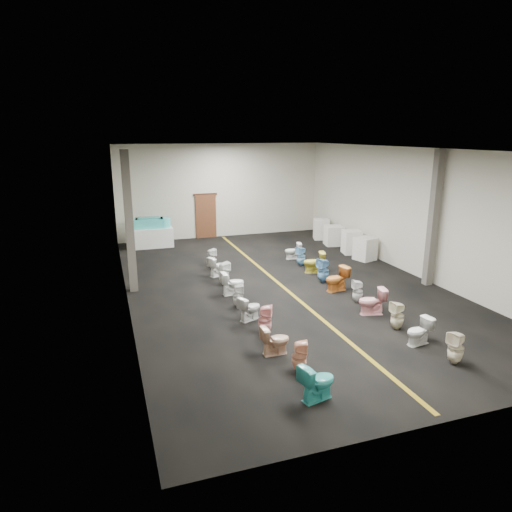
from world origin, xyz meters
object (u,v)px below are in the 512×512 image
object	(u,v)px
toilet_left_7	(224,274)
toilet_left_9	(211,258)
appliance_crate_d	(321,229)
toilet_left_2	(275,340)
toilet_right_9	(293,251)
appliance_crate_c	(334,236)
toilet_left_6	(233,283)
display_table	(150,237)
toilet_left_3	(265,320)
toilet_left_4	(250,308)
toilet_right_1	(419,331)
toilet_left_0	(317,381)
toilet_right_0	(456,348)
toilet_left_8	(218,266)
toilet_right_3	(372,301)
toilet_right_5	(337,279)
toilet_right_6	(323,270)
toilet_right_7	(314,262)
toilet_right_2	(397,316)
toilet_left_1	(299,356)
appliance_crate_a	(365,249)
toilet_right_4	(358,291)
appliance_crate_b	(352,242)
bathtub	(150,223)
toilet_left_5	(238,296)
toilet_right_8	(301,256)

from	to	relation	value
toilet_left_7	toilet_left_9	xyz separation A→B (m)	(0.06, 2.13, -0.03)
appliance_crate_d	toilet_left_2	size ratio (longest dim) A/B	1.43
toilet_right_9	appliance_crate_c	bearing A→B (deg)	130.32
toilet_left_6	display_table	bearing A→B (deg)	11.82
toilet_left_2	toilet_left_3	world-z (taller)	toilet_left_3
appliance_crate_c	toilet_left_4	bearing A→B (deg)	-131.76
toilet_right_1	toilet_right_9	world-z (taller)	toilet_right_1
toilet_left_0	toilet_left_7	bearing A→B (deg)	-14.19
appliance_crate_c	toilet_right_0	bearing A→B (deg)	-104.08
appliance_crate_c	toilet_left_8	bearing A→B (deg)	-155.00
appliance_crate_c	toilet_left_9	world-z (taller)	appliance_crate_c
toilet_left_7	toilet_right_3	distance (m)	5.08
toilet_right_3	toilet_left_9	bearing A→B (deg)	-139.55
toilet_left_4	toilet_right_0	bearing A→B (deg)	-160.02
display_table	toilet_right_5	world-z (taller)	display_table
toilet_left_6	toilet_right_0	world-z (taller)	toilet_right_0
toilet_left_3	toilet_right_6	distance (m)	4.64
toilet_right_7	toilet_right_9	world-z (taller)	toilet_right_7
toilet_right_2	toilet_right_1	bearing A→B (deg)	-4.15
display_table	toilet_left_0	bearing A→B (deg)	-82.64
toilet_left_3	toilet_right_2	size ratio (longest dim) A/B	1.01
toilet_left_4	toilet_right_3	distance (m)	3.47
toilet_left_1	toilet_right_6	distance (m)	6.22
appliance_crate_a	toilet_right_0	size ratio (longest dim) A/B	1.20
toilet_left_4	toilet_right_4	distance (m)	3.52
toilet_right_4	toilet_right_6	bearing A→B (deg)	-167.13
toilet_left_0	toilet_left_3	distance (m)	3.13
toilet_left_2	toilet_right_9	bearing A→B (deg)	-26.49
appliance_crate_b	toilet_right_5	bearing A→B (deg)	-125.33
toilet_left_6	toilet_left_9	bearing A→B (deg)	-2.92
toilet_left_4	toilet_right_6	world-z (taller)	toilet_right_6
appliance_crate_c	toilet_left_6	distance (m)	7.92
toilet_left_7	display_table	bearing A→B (deg)	2.73
appliance_crate_c	toilet_left_0	bearing A→B (deg)	-119.26
bathtub	toilet_left_1	size ratio (longest dim) A/B	2.63
appliance_crate_d	toilet_left_4	world-z (taller)	appliance_crate_d
toilet_right_5	appliance_crate_a	bearing A→B (deg)	126.76
toilet_left_2	toilet_right_4	world-z (taller)	toilet_right_4
toilet_left_3	toilet_left_8	xyz separation A→B (m)	(0.04, 5.16, -0.02)
toilet_right_3	toilet_right_4	size ratio (longest dim) A/B	1.10
toilet_left_4	toilet_left_9	size ratio (longest dim) A/B	0.93
toilet_left_1	appliance_crate_d	bearing A→B (deg)	-7.24
appliance_crate_a	toilet_right_3	xyz separation A→B (m)	(-2.91, -5.10, -0.08)
appliance_crate_d	toilet_right_5	bearing A→B (deg)	-112.52
bathtub	toilet_left_2	xyz separation A→B (m)	(1.64, -11.49, -0.73)
appliance_crate_a	toilet_left_5	size ratio (longest dim) A/B	1.35
toilet_right_3	toilet_right_6	bearing A→B (deg)	-167.76
toilet_left_9	toilet_right_6	size ratio (longest dim) A/B	0.86
toilet_left_3	toilet_right_8	world-z (taller)	toilet_left_3
toilet_left_3	toilet_left_1	bearing A→B (deg)	-153.52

